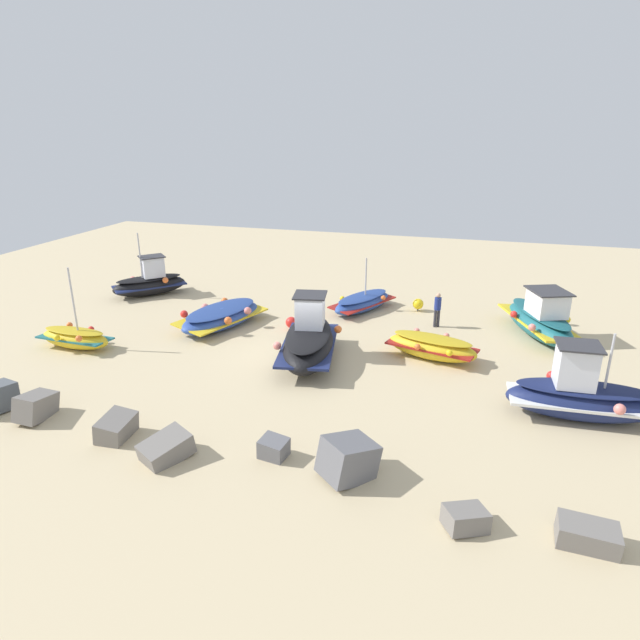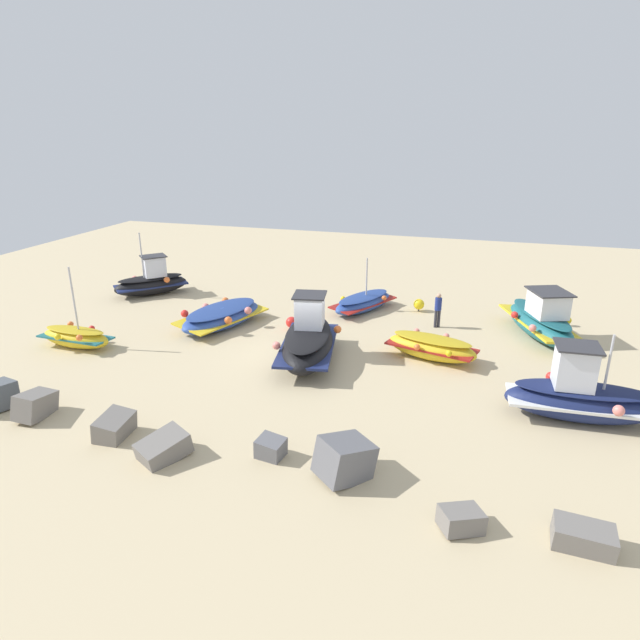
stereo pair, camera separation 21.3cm
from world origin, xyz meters
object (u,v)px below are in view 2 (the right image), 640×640
mooring_buoy_1 (291,322)px  fishing_boat_4 (363,302)px  fishing_boat_5 (152,282)px  fishing_boat_1 (308,341)px  mooring_buoy_0 (419,304)px  fishing_boat_6 (76,337)px  fishing_boat_7 (580,397)px  fishing_boat_2 (432,347)px  fishing_boat_3 (541,320)px  fishing_boat_0 (222,316)px  person_walking (438,308)px

mooring_buoy_1 → fishing_boat_4: bearing=-125.5°
fishing_boat_4 → fishing_boat_5: 12.18m
fishing_boat_1 → fishing_boat_5: size_ratio=1.34×
fishing_boat_1 → mooring_buoy_1: (1.84, -3.12, -0.47)m
fishing_boat_5 → mooring_buoy_0: 15.01m
fishing_boat_6 → fishing_boat_7: size_ratio=0.75×
fishing_boat_2 → mooring_buoy_0: 6.11m
fishing_boat_1 → fishing_boat_7: bearing=-111.7°
mooring_buoy_0 → mooring_buoy_1: bearing=39.3°
fishing_boat_4 → fishing_boat_7: 12.72m
fishing_boat_6 → mooring_buoy_1: 9.51m
fishing_boat_2 → fishing_boat_5: bearing=178.9°
fishing_boat_3 → fishing_boat_1: bearing=-80.7°
fishing_boat_7 → mooring_buoy_1: fishing_boat_7 is taller
fishing_boat_0 → fishing_boat_3: fishing_boat_3 is taller
fishing_boat_0 → fishing_boat_1: size_ratio=0.98×
fishing_boat_2 → fishing_boat_3: (-4.49, -3.94, 0.28)m
fishing_boat_3 → mooring_buoy_0: fishing_boat_3 is taller
fishing_boat_4 → fishing_boat_3: bearing=108.5°
fishing_boat_3 → fishing_boat_5: size_ratio=1.42×
fishing_boat_3 → fishing_boat_6: fishing_boat_6 is taller
fishing_boat_7 → mooring_buoy_0: bearing=-59.2°
fishing_boat_2 → mooring_buoy_0: size_ratio=6.10×
fishing_boat_3 → fishing_boat_7: fishing_boat_7 is taller
fishing_boat_0 → fishing_boat_3: bearing=-59.8°
fishing_boat_1 → fishing_boat_6: 10.23m
fishing_boat_6 → mooring_buoy_0: size_ratio=5.55×
fishing_boat_0 → fishing_boat_5: (6.15, -3.57, 0.23)m
fishing_boat_5 → mooring_buoy_0: bearing=-41.0°
person_walking → mooring_buoy_1: (6.55, 2.32, -0.60)m
fishing_boat_7 → person_walking: (5.24, -7.44, 0.15)m
fishing_boat_1 → person_walking: bearing=-51.2°
fishing_boat_3 → fishing_boat_0: bearing=-100.1°
fishing_boat_4 → fishing_boat_6: (10.91, 8.41, 0.03)m
fishing_boat_4 → fishing_boat_5: bearing=-59.8°
fishing_boat_2 → fishing_boat_4: size_ratio=0.94×
fishing_boat_4 → mooring_buoy_0: 2.88m
fishing_boat_1 → fishing_boat_6: fishing_boat_6 is taller
fishing_boat_3 → fishing_boat_7: (-0.63, 7.53, 0.01)m
person_walking → mooring_buoy_1: person_walking is taller
fishing_boat_6 → fishing_boat_7: 20.06m
fishing_boat_1 → fishing_boat_2: size_ratio=1.31×
person_walking → mooring_buoy_0: size_ratio=2.56×
fishing_boat_1 → fishing_boat_4: (-0.81, -6.83, -0.39)m
fishing_boat_2 → mooring_buoy_1: (6.67, -1.53, -0.16)m
fishing_boat_1 → fishing_boat_3: 10.84m
fishing_boat_0 → person_walking: bearing=-55.3°
fishing_boat_0 → fishing_boat_2: (-10.03, 1.05, 0.01)m
fishing_boat_1 → fishing_boat_7: (-9.95, 2.00, -0.02)m
fishing_boat_3 → person_walking: bearing=-110.3°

